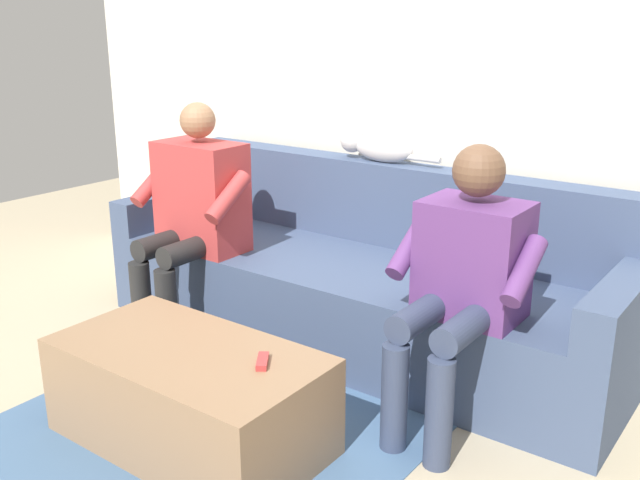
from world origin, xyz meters
TOP-DOWN VIEW (x-y plane):
  - ground_plane at (0.00, 0.60)m, footprint 8.00×8.00m
  - back_wall at (0.00, -0.61)m, footprint 4.75×0.06m
  - couch at (0.00, -0.14)m, footprint 2.58×0.84m
  - coffee_table at (0.00, 1.01)m, footprint 1.02×0.55m
  - person_left_seated at (-0.72, 0.27)m, footprint 0.54×0.59m
  - person_right_seated at (0.72, 0.26)m, footprint 0.59×0.52m
  - cat_on_backrest at (0.11, -0.42)m, footprint 0.57×0.12m
  - remote_red at (-0.30, 0.94)m, footprint 0.09×0.11m
  - floor_rug at (0.00, 0.89)m, footprint 1.52×1.71m

SIDE VIEW (x-z plane):
  - ground_plane at x=0.00m, z-range 0.00..0.00m
  - floor_rug at x=0.00m, z-range 0.00..0.01m
  - coffee_table at x=0.00m, z-range 0.00..0.38m
  - couch at x=0.00m, z-range -0.13..0.70m
  - remote_red at x=-0.30m, z-range 0.38..0.40m
  - person_left_seated at x=-0.72m, z-range 0.07..1.15m
  - person_right_seated at x=0.72m, z-range 0.07..1.21m
  - cat_on_backrest at x=0.11m, z-range 0.83..0.99m
  - back_wall at x=0.00m, z-range 0.00..2.74m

